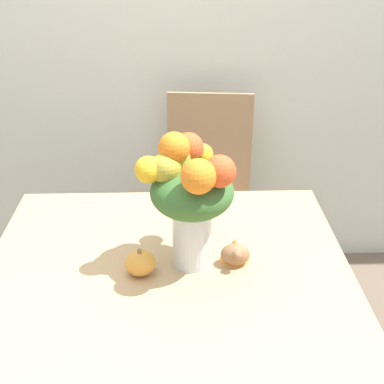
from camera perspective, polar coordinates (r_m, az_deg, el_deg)
name	(u,v)px	position (r m, az deg, el deg)	size (l,w,h in m)	color
wall_back	(168,6)	(2.58, -2.60, 19.25)	(8.00, 0.06, 2.70)	silver
dining_table	(168,298)	(1.70, -2.55, -11.24)	(1.13, 1.07, 0.74)	tan
flower_vase	(189,192)	(1.56, -0.37, 0.02)	(0.29, 0.33, 0.42)	silver
pumpkin	(140,264)	(1.62, -5.56, -7.63)	(0.09, 0.09, 0.08)	gold
turkey_figurine	(235,251)	(1.68, 4.59, -6.34)	(0.09, 0.12, 0.07)	#936642
dining_chair_near_window	(208,200)	(2.54, 1.70, -0.81)	(0.46, 0.46, 1.00)	#9E7A56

